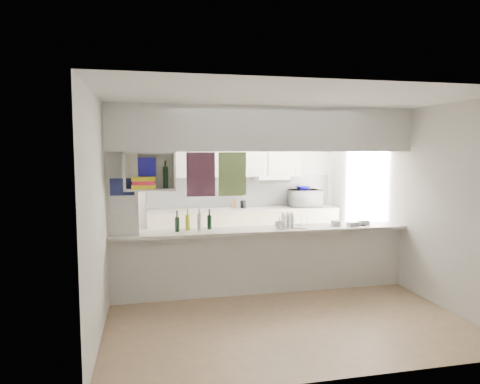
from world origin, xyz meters
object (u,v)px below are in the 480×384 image
object	(u,v)px
bowl	(303,188)
dish_rack	(290,221)
microwave	(305,198)
wine_bottles	(194,222)

from	to	relation	value
bowl	dish_rack	size ratio (longest dim) A/B	0.62
microwave	wine_bottles	bearing A→B (deg)	41.99
bowl	microwave	bearing A→B (deg)	-15.21
microwave	dish_rack	xyz separation A→B (m)	(-1.03, -2.10, -0.08)
bowl	wine_bottles	distance (m)	3.16
wine_bottles	dish_rack	bearing A→B (deg)	-0.97
dish_rack	wine_bottles	xyz separation A→B (m)	(-1.38, 0.02, 0.02)
microwave	bowl	distance (m)	0.20
microwave	bowl	world-z (taller)	bowl
bowl	wine_bottles	size ratio (longest dim) A/B	0.54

